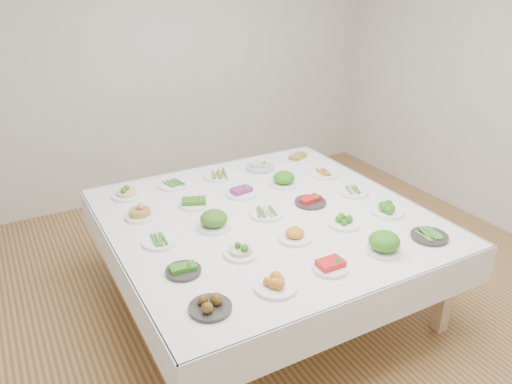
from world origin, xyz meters
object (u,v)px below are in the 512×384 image
display_table (266,223)px  dish_0 (210,303)px  dish_24 (298,156)px  dish_12 (266,212)px

display_table → dish_0: dish_0 is taller
display_table → dish_24: (0.82, 0.83, 0.11)m
dish_0 → dish_12: (0.82, 0.81, -0.02)m
dish_0 → dish_24: size_ratio=1.06×
dish_24 → display_table: bearing=-134.9°
display_table → dish_12: dish_12 is taller
display_table → dish_24: dish_24 is taller
display_table → dish_0: 1.16m
dish_0 → dish_24: bearing=45.0°
dish_0 → dish_12: 1.15m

